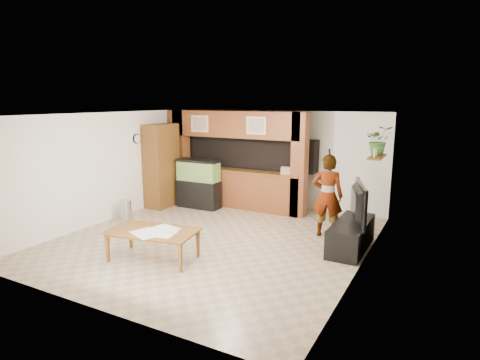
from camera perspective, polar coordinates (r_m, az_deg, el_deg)
The scene contains 22 objects.
floor at distance 8.57m, azimuth -3.55°, elevation -8.36°, with size 6.50×6.50×0.00m, color tan.
ceiling at distance 8.07m, azimuth -3.78°, elevation 9.29°, with size 6.50×6.50×0.00m, color white.
wall_back at distance 11.07m, azimuth 5.26°, elevation 3.06°, with size 6.00×6.00×0.00m, color white.
wall_left at distance 10.11m, azimuth -18.27°, elevation 1.75°, with size 6.50×6.50×0.00m, color white.
wall_right at distance 7.14m, azimuth 17.27°, elevation -2.01°, with size 6.50×6.50×0.00m, color white.
partition at distance 10.94m, azimuth -0.59°, elevation 3.07°, with size 4.20×0.99×2.60m.
wall_clock at distance 10.72m, azimuth -14.46°, elevation 5.71°, with size 0.05×0.25×0.25m.
wall_shelf at distance 8.99m, azimuth 18.92°, elevation 3.15°, with size 0.25×0.90×0.04m, color brown.
pantry_cabinet at distance 11.11m, azimuth -11.10°, elevation 2.01°, with size 0.56×0.92×2.25m, color brown.
trash_can at distance 10.19m, azimuth -15.93°, elevation -4.13°, with size 0.27×0.27×0.49m, color #B2B2B7.
aquarium at distance 10.88m, azimuth -5.91°, elevation -0.61°, with size 1.19×0.45×1.32m.
tv_stand at distance 8.23m, azimuth 15.52°, elevation -7.59°, with size 0.60×1.64×0.55m, color black.
television at distance 8.04m, azimuth 15.77°, elevation -3.13°, with size 1.34×0.18×0.77m, color black.
photo_frame at distance 8.72m, azimuth 18.68°, elevation 3.66°, with size 0.03×0.14×0.18m, color tan.
potted_plant at distance 9.20m, azimuth 19.13°, elevation 5.38°, with size 0.55×0.48×0.62m, color #346428.
person at distance 8.69m, azimuth 12.33°, elevation -2.21°, with size 0.65×0.43×1.78m, color tan.
microphone at distance 8.35m, azimuth 12.63°, elevation 3.80°, with size 0.04×0.04×0.17m, color black.
dining_table at distance 7.56m, azimuth -12.32°, elevation -9.08°, with size 1.60×0.89×0.56m, color brown.
newspaper_a at distance 7.28m, azimuth -11.35°, elevation -7.45°, with size 0.56×0.41×0.01m, color silver.
newspaper_b at distance 7.33m, azimuth -13.13°, elevation -7.39°, with size 0.57×0.42×0.01m, color silver.
newspaper_c at distance 7.52m, azimuth -10.55°, elevation -6.82°, with size 0.50×0.36×0.01m, color silver.
counter_box at distance 10.14m, azimuth 6.66°, elevation 1.32°, with size 0.28×0.19×0.19m, color #A77A5B.
Camera 1 is at (4.27, -6.84, 2.89)m, focal length 30.00 mm.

